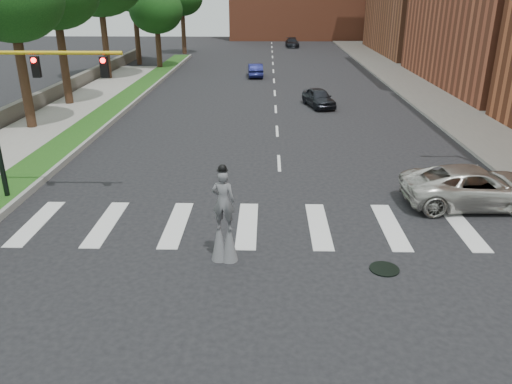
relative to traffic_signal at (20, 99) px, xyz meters
The scene contains 14 objects.
ground_plane 11.04m from the traffic_signal, 17.05° to the right, with size 160.00×160.00×0.00m, color black.
grass_median 17.56m from the traffic_signal, 95.77° to the left, with size 2.00×60.00×0.25m, color #1B4814.
median_curb 17.48m from the traffic_signal, 92.25° to the left, with size 0.20×60.00×0.28m, color gray.
sidewalk_left 9.37m from the traffic_signal, 123.98° to the left, with size 4.00×60.00×0.18m, color gray.
sidewalk_right 31.58m from the traffic_signal, 44.64° to the left, with size 5.00×90.00×0.18m, color gray.
stone_wall 20.64m from the traffic_signal, 110.80° to the left, with size 0.50×56.00×1.10m, color #56524A.
manhole 14.33m from the traffic_signal, 21.36° to the right, with size 0.90×0.90×0.04m, color black.
traffic_signal is the anchor object (origin of this frame).
stilt_performer 9.51m from the traffic_signal, 29.72° to the right, with size 0.84×0.57×3.17m.
suv_crossing 17.64m from the traffic_signal, ahead, with size 2.58×5.60×1.56m, color beige.
car_near 22.28m from the traffic_signal, 54.12° to the left, with size 1.56×3.88×1.32m, color black.
car_mid 32.51m from the traffic_signal, 75.72° to the left, with size 1.36×3.91×1.29m, color navy.
car_far 60.39m from the traffic_signal, 77.75° to the left, with size 1.79×4.41×1.28m, color black.
tree_6 36.35m from the traffic_signal, 93.80° to the left, with size 5.52×5.52×8.31m.
Camera 1 is at (-0.60, -15.24, 7.88)m, focal length 35.00 mm.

